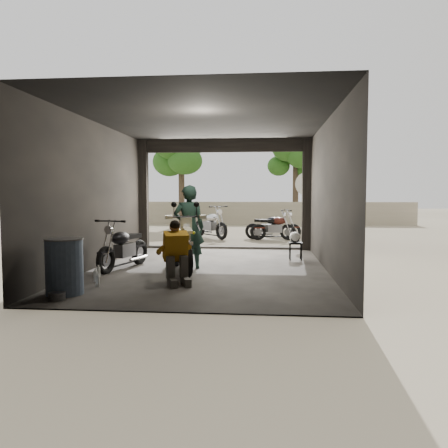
% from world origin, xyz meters
% --- Properties ---
extents(ground, '(80.00, 80.00, 0.00)m').
position_xyz_m(ground, '(0.00, 0.00, 0.00)').
color(ground, '#7A6D56').
rests_on(ground, ground).
extents(garage, '(7.00, 7.13, 3.20)m').
position_xyz_m(garage, '(0.00, 0.55, 1.28)').
color(garage, '#2D2B28').
rests_on(garage, ground).
extents(boundary_wall, '(18.00, 0.30, 1.20)m').
position_xyz_m(boundary_wall, '(0.00, 14.00, 0.60)').
color(boundary_wall, gray).
rests_on(boundary_wall, ground).
extents(tree_left, '(2.20, 2.20, 5.60)m').
position_xyz_m(tree_left, '(-3.00, 12.50, 3.99)').
color(tree_left, '#382B1E').
rests_on(tree_left, ground).
extents(tree_right, '(2.20, 2.20, 5.00)m').
position_xyz_m(tree_right, '(2.80, 14.00, 3.56)').
color(tree_right, '#382B1E').
rests_on(tree_right, ground).
extents(main_bike, '(1.35, 1.99, 1.23)m').
position_xyz_m(main_bike, '(-0.53, -0.36, 0.61)').
color(main_bike, white).
rests_on(main_bike, ground).
extents(left_bike, '(1.06, 1.74, 1.10)m').
position_xyz_m(left_bike, '(-1.83, -0.18, 0.55)').
color(left_bike, black).
rests_on(left_bike, ground).
extents(outside_bike_a, '(1.73, 1.81, 1.20)m').
position_xyz_m(outside_bike_a, '(-0.80, 6.54, 0.60)').
color(outside_bike_a, black).
rests_on(outside_bike_a, ground).
extents(outside_bike_b, '(1.67, 0.92, 1.07)m').
position_xyz_m(outside_bike_b, '(1.59, 6.17, 0.54)').
color(outside_bike_b, '#451810').
rests_on(outside_bike_b, ground).
extents(outside_bike_c, '(1.67, 0.92, 1.07)m').
position_xyz_m(outside_bike_c, '(1.39, 6.25, 0.54)').
color(outside_bike_c, black).
rests_on(outside_bike_c, ground).
extents(rider, '(0.73, 0.55, 1.82)m').
position_xyz_m(rider, '(-0.43, -0.02, 0.91)').
color(rider, '#162D26').
rests_on(rider, ground).
extents(mechanic, '(0.82, 0.93, 1.12)m').
position_xyz_m(mechanic, '(-0.36, -1.67, 0.56)').
color(mechanic, gold).
rests_on(mechanic, ground).
extents(stool, '(0.32, 0.32, 0.45)m').
position_xyz_m(stool, '(1.95, 1.43, 0.38)').
color(stool, black).
rests_on(stool, ground).
extents(helmet, '(0.35, 0.36, 0.26)m').
position_xyz_m(helmet, '(1.93, 1.41, 0.58)').
color(helmet, white).
rests_on(helmet, stool).
extents(oil_drum, '(0.62, 0.62, 0.91)m').
position_xyz_m(oil_drum, '(-2.00, -2.62, 0.46)').
color(oil_drum, '#485C79').
rests_on(oil_drum, ground).
extents(sign_post, '(0.78, 0.08, 2.33)m').
position_xyz_m(sign_post, '(2.55, 4.92, 1.57)').
color(sign_post, black).
rests_on(sign_post, ground).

